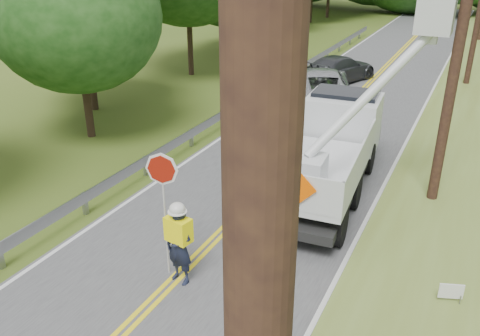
% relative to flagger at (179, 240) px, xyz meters
% --- Properties ---
extents(road, '(7.20, 96.00, 0.03)m').
position_rel_flagger_xyz_m(road, '(-0.15, 11.49, -1.13)').
color(road, '#444447').
rests_on(road, ground).
extents(guardrail, '(0.18, 48.00, 0.77)m').
position_rel_flagger_xyz_m(guardrail, '(-4.17, 12.39, -0.59)').
color(guardrail, gray).
rests_on(guardrail, ground).
extents(utility_poles, '(1.60, 43.30, 10.00)m').
position_rel_flagger_xyz_m(utility_poles, '(4.85, 14.50, 4.13)').
color(utility_poles, black).
rests_on(utility_poles, ground).
extents(flagger, '(1.20, 0.58, 3.15)m').
position_rel_flagger_xyz_m(flagger, '(0.00, 0.00, 0.00)').
color(flagger, '#191E33').
rests_on(flagger, road).
extents(bucket_truck, '(4.50, 7.63, 7.21)m').
position_rel_flagger_xyz_m(bucket_truck, '(1.71, 6.90, 0.48)').
color(bucket_truck, black).
rests_on(bucket_truck, road).
extents(suv_silver, '(5.22, 7.16, 1.81)m').
position_rel_flagger_xyz_m(suv_silver, '(-1.51, 15.15, -0.21)').
color(suv_silver, '#AEB1B6').
rests_on(suv_silver, road).
extents(suv_darkgrey, '(3.70, 5.54, 1.49)m').
position_rel_flagger_xyz_m(suv_darkgrey, '(-1.83, 19.81, -0.37)').
color(suv_darkgrey, '#36383C').
rests_on(suv_darkgrey, road).
extents(stop_sign_permanent, '(0.47, 0.14, 2.25)m').
position_rel_flagger_xyz_m(stop_sign_permanent, '(-4.30, 17.61, 0.33)').
color(stop_sign_permanent, gray).
rests_on(stop_sign_permanent, ground).
extents(yard_sign, '(0.50, 0.20, 0.75)m').
position_rel_flagger_xyz_m(yard_sign, '(5.79, 1.61, -0.60)').
color(yard_sign, white).
rests_on(yard_sign, ground).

